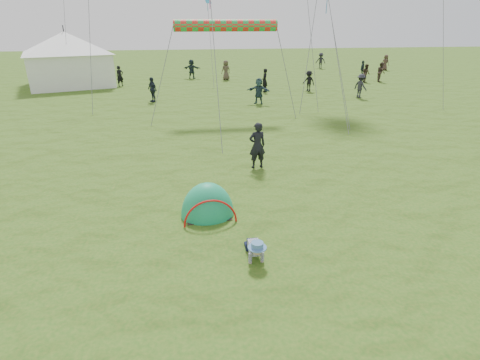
{
  "coord_description": "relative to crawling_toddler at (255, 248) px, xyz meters",
  "views": [
    {
      "loc": [
        -1.27,
        -7.05,
        5.29
      ],
      "look_at": [
        0.17,
        2.84,
        1.0
      ],
      "focal_mm": 28.0,
      "sensor_mm": 36.0,
      "label": 1
    }
  ],
  "objects": [
    {
      "name": "crowd_person_9",
      "position": [
        14.51,
        36.6,
        0.57
      ],
      "size": [
        1.3,
        1.13,
        1.75
      ],
      "primitive_type": "imported",
      "rotation": [
        0.0,
        0.0,
        5.76
      ],
      "color": "black",
      "rests_on": "ground"
    },
    {
      "name": "crowd_person_13",
      "position": [
        15.0,
        25.78,
        0.5
      ],
      "size": [
        0.63,
        0.79,
        1.6
      ],
      "primitive_type": "imported",
      "rotation": [
        0.0,
        0.0,
        1.54
      ],
      "color": "#362A21",
      "rests_on": "ground"
    },
    {
      "name": "crowd_person_3",
      "position": [
        8.36,
        21.96,
        0.49
      ],
      "size": [
        1.13,
        1.16,
        1.59
      ],
      "primitive_type": "imported",
      "rotation": [
        0.0,
        0.0,
        5.44
      ],
      "color": "black",
      "rests_on": "ground"
    },
    {
      "name": "crowd_person_2",
      "position": [
        -3.69,
        19.47,
        0.54
      ],
      "size": [
        0.9,
        1.04,
        1.68
      ],
      "primitive_type": "imported",
      "rotation": [
        0.0,
        0.0,
        5.33
      ],
      "color": "#1E2531",
      "rests_on": "ground"
    },
    {
      "name": "crowd_person_5",
      "position": [
        -0.69,
        30.41,
        0.59
      ],
      "size": [
        1.75,
        1.04,
        1.8
      ],
      "primitive_type": "imported",
      "rotation": [
        0.0,
        0.0,
        2.81
      ],
      "color": "#1F2C33",
      "rests_on": "ground"
    },
    {
      "name": "crowd_person_12",
      "position": [
        -6.9,
        26.7,
        0.54
      ],
      "size": [
        0.74,
        0.68,
        1.7
      ],
      "primitive_type": "imported",
      "rotation": [
        0.0,
        0.0,
        0.59
      ],
      "color": "black",
      "rests_on": "ground"
    },
    {
      "name": "crowd_person_4",
      "position": [
        21.19,
        33.89,
        0.54
      ],
      "size": [
        0.88,
        0.98,
        1.68
      ],
      "primitive_type": "imported",
      "rotation": [
        0.0,
        0.0,
        2.11
      ],
      "color": "#3D2B26",
      "rests_on": "ground"
    },
    {
      "name": "popup_tent",
      "position": [
        -0.98,
        2.38,
        -0.31
      ],
      "size": [
        1.66,
        1.41,
        2.01
      ],
      "primitive_type": "ellipsoid",
      "rotation": [
        0.0,
        0.0,
        0.09
      ],
      "color": "#168669",
      "rests_on": "ground"
    },
    {
      "name": "event_marquee",
      "position": [
        -11.18,
        27.83,
        2.05
      ],
      "size": [
        8.68,
        8.68,
        4.72
      ],
      "primitive_type": null,
      "rotation": [
        0.0,
        0.0,
        0.32
      ],
      "color": "white",
      "rests_on": "ground"
    },
    {
      "name": "crowd_person_1",
      "position": [
        16.49,
        25.86,
        0.56
      ],
      "size": [
        0.85,
        0.98,
        1.73
      ],
      "primitive_type": "imported",
      "rotation": [
        0.0,
        0.0,
        1.32
      ],
      "color": "#3A2D28",
      "rests_on": "ground"
    },
    {
      "name": "crowd_person_16",
      "position": [
        2.5,
        29.08,
        0.59
      ],
      "size": [
        1.03,
        0.86,
        1.79
      ],
      "primitive_type": "imported",
      "rotation": [
        0.0,
        0.0,
        3.53
      ],
      "color": "#453B2D",
      "rests_on": "ground"
    },
    {
      "name": "crowd_person_11",
      "position": [
        3.49,
        17.76,
        0.55
      ],
      "size": [
        1.64,
        1.17,
        1.71
      ],
      "primitive_type": "imported",
      "rotation": [
        0.0,
        0.0,
        5.82
      ],
      "color": "#273F48",
      "rests_on": "ground"
    },
    {
      "name": "crowd_person_15",
      "position": [
        11.25,
        18.8,
        0.54
      ],
      "size": [
        1.01,
        1.26,
        1.7
      ],
      "primitive_type": "imported",
      "rotation": [
        0.0,
        0.0,
        1.97
      ],
      "color": "#272630",
      "rests_on": "ground"
    },
    {
      "name": "crowd_person_10",
      "position": [
        -9.72,
        28.89,
        0.55
      ],
      "size": [
        0.93,
        1.0,
        1.72
      ],
      "primitive_type": "imported",
      "rotation": [
        0.0,
        0.0,
        0.97
      ],
      "color": "black",
      "rests_on": "ground"
    },
    {
      "name": "crowd_person_14",
      "position": [
        -13.14,
        35.77,
        0.51
      ],
      "size": [
        0.97,
        0.94,
        1.62
      ],
      "primitive_type": "imported",
      "rotation": [
        0.0,
        0.0,
        5.53
      ],
      "color": "black",
      "rests_on": "ground"
    },
    {
      "name": "rainbow_tube_kite",
      "position": [
        0.99,
        14.85,
        4.7
      ],
      "size": [
        5.74,
        0.64,
        0.64
      ],
      "primitive_type": "cylinder",
      "rotation": [
        0.0,
        1.57,
        0.0
      ],
      "color": "red"
    },
    {
      "name": "ground",
      "position": [
        -0.17,
        -0.34,
        -0.31
      ],
      "size": [
        140.0,
        140.0,
        0.0
      ],
      "primitive_type": "plane",
      "color": "#245515"
    },
    {
      "name": "crowd_person_6",
      "position": [
        4.81,
        22.16,
        0.59
      ],
      "size": [
        0.46,
        0.67,
        1.79
      ],
      "primitive_type": "imported",
      "rotation": [
        0.0,
        0.0,
        4.76
      ],
      "color": "black",
      "rests_on": "ground"
    },
    {
      "name": "standing_adult",
      "position": [
        1.16,
        5.94,
        0.59
      ],
      "size": [
        0.71,
        0.52,
        1.79
      ],
      "primitive_type": "imported",
      "rotation": [
        0.0,
        0.0,
        3.3
      ],
      "color": "black",
      "rests_on": "ground"
    },
    {
      "name": "crawling_toddler",
      "position": [
        0.0,
        0.0,
        0.0
      ],
      "size": [
        0.58,
        0.81,
        0.61
      ],
      "primitive_type": null,
      "rotation": [
        0.0,
        0.0,
        0.02
      ],
      "color": "black",
      "rests_on": "ground"
    },
    {
      "name": "crowd_person_8",
      "position": [
        16.08,
        28.85,
        0.5
      ],
      "size": [
        0.78,
        1.02,
        1.61
      ],
      "primitive_type": "imported",
      "rotation": [
        0.0,
        0.0,
        4.25
      ],
      "color": "#1F2C31",
      "rests_on": "ground"
    }
  ]
}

